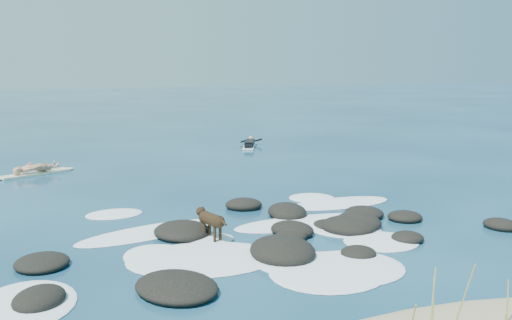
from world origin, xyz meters
name	(u,v)px	position (x,y,z in m)	size (l,w,h in m)	color
ground	(268,220)	(0.00, 0.00, 0.00)	(160.00, 160.00, 0.00)	#0A2642
reef_rocks	(284,239)	(-0.39, -1.92, 0.10)	(12.27, 7.45, 0.53)	black
breaking_foam	(263,242)	(-0.83, -1.71, 0.01)	(11.32, 8.06, 0.12)	white
standing_surfer_rig	(34,156)	(-5.71, 8.79, 0.69)	(2.91, 1.57, 1.76)	beige
paddling_surfer_rig	(250,144)	(4.18, 12.53, 0.15)	(1.60, 2.43, 0.44)	white
dog	(210,220)	(-1.90, -1.10, 0.50)	(0.56, 1.16, 0.76)	black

